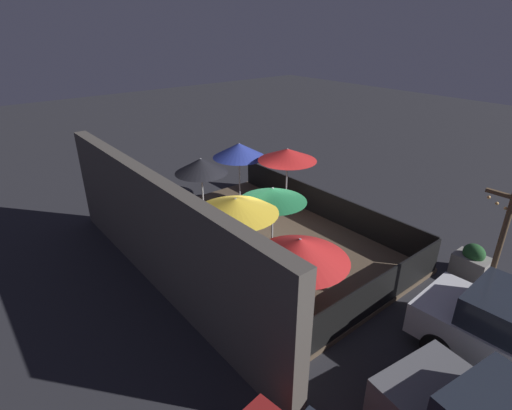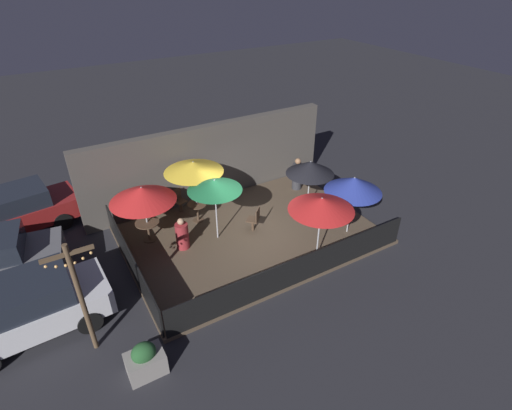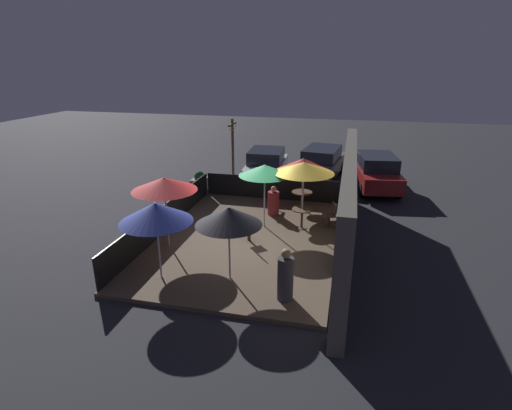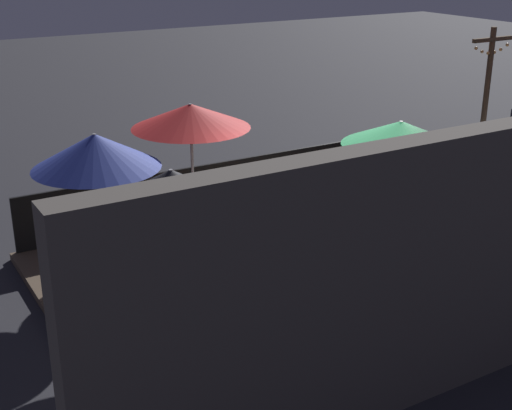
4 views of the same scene
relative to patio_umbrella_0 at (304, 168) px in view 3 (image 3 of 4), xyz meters
The scene contains 22 objects.
ground_plane 3.12m from the patio_umbrella_0, 53.30° to the right, with size 60.00×60.00×0.00m, color #26262B.
patio_deck 3.07m from the patio_umbrella_0, 53.30° to the right, with size 8.35×5.86×0.12m.
building_wall 2.09m from the patio_umbrella_0, 49.92° to the left, with size 9.95×0.36×3.08m.
fence_front 5.03m from the patio_umbrella_0, 74.69° to the right, with size 8.15×0.05×0.95m.
fence_side_left 3.75m from the patio_umbrella_0, 149.85° to the right, with size 0.05×5.66×0.95m.
patio_umbrella_0 is the anchor object (origin of this frame).
patio_umbrella_1 1.96m from the patio_umbrella_0, behind, with size 2.15×2.15×2.05m.
patio_umbrella_2 4.61m from the patio_umbrella_0, 58.57° to the right, with size 1.99×1.99×2.26m.
patio_umbrella_3 1.33m from the patio_umbrella_0, 82.81° to the right, with size 1.78×1.78×2.25m.
patio_umbrella_4 5.39m from the patio_umbrella_0, 37.76° to the right, with size 1.91×1.91×2.15m.
patio_umbrella_5 4.16m from the patio_umbrella_0, 20.55° to the right, with size 1.76×1.76×2.06m.
dining_table_0 1.64m from the patio_umbrella_0, behind, with size 0.71×0.71×0.72m.
dining_table_1 2.51m from the patio_umbrella_0, behind, with size 0.80×0.80×0.72m.
patio_chair_0 2.76m from the patio_umbrella_0, 47.23° to the right, with size 0.57×0.57×0.91m.
patio_chair_1 1.99m from the patio_umbrella_0, 108.55° to the left, with size 0.51×0.51×0.90m.
patron_0 4.79m from the patio_umbrella_0, ahead, with size 0.54×0.54×1.37m.
patron_1 2.35m from the patio_umbrella_0, 130.94° to the right, with size 0.56×0.56×1.13m.
planter_box 6.53m from the patio_umbrella_0, 124.37° to the right, with size 0.88×0.61×0.94m.
light_post 5.86m from the patio_umbrella_0, 139.34° to the right, with size 1.10×0.12×3.22m.
parked_car_0 6.32m from the patio_umbrella_0, 156.23° to the right, with size 3.89×1.94×1.62m.
parked_car_1 6.87m from the patio_umbrella_0, behind, with size 4.60×2.29×1.62m.
parked_car_2 6.48m from the patio_umbrella_0, 154.47° to the left, with size 4.35×2.26×1.62m.
Camera 3 is at (11.73, 3.11, 5.71)m, focal length 28.00 mm.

